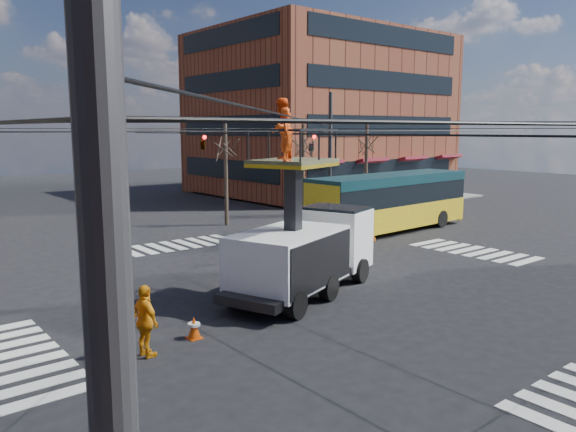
# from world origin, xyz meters

# --- Properties ---
(ground) EXTENTS (120.00, 120.00, 0.00)m
(ground) POSITION_xyz_m (0.00, 0.00, 0.00)
(ground) COLOR black
(ground) RESTS_ON ground
(sidewalk_ne) EXTENTS (18.00, 18.00, 0.12)m
(sidewalk_ne) POSITION_xyz_m (21.00, 21.00, 0.06)
(sidewalk_ne) COLOR slate
(sidewalk_ne) RESTS_ON ground
(crosswalks) EXTENTS (22.40, 22.40, 0.02)m
(crosswalks) POSITION_xyz_m (0.00, 0.00, 0.01)
(crosswalks) COLOR silver
(crosswalks) RESTS_ON ground
(building_ne) EXTENTS (20.06, 16.06, 14.00)m
(building_ne) POSITION_xyz_m (21.98, 23.98, 7.00)
(building_ne) COLOR brown
(building_ne) RESTS_ON ground
(overhead_network) EXTENTS (24.24, 24.24, 8.00)m
(overhead_network) POSITION_xyz_m (-0.07, 0.40, 4.29)
(overhead_network) COLOR #2D2D30
(overhead_network) RESTS_ON ground
(tree_a) EXTENTS (2.00, 2.00, 6.00)m
(tree_a) POSITION_xyz_m (5.00, 13.50, 4.63)
(tree_a) COLOR #382B21
(tree_a) RESTS_ON ground
(tree_b) EXTENTS (2.00, 2.00, 6.00)m
(tree_b) POSITION_xyz_m (11.00, 13.50, 4.63)
(tree_b) COLOR #382B21
(tree_b) RESTS_ON ground
(tree_c) EXTENTS (2.00, 2.00, 6.00)m
(tree_c) POSITION_xyz_m (17.00, 13.50, 4.63)
(tree_c) COLOR #382B21
(tree_c) RESTS_ON ground
(utility_truck) EXTENTS (7.36, 4.57, 6.66)m
(utility_truck) POSITION_xyz_m (-0.53, -0.08, 2.12)
(utility_truck) COLOR black
(utility_truck) RESTS_ON ground
(city_bus) EXTENTS (11.16, 3.22, 3.20)m
(city_bus) POSITION_xyz_m (10.95, 5.96, 1.72)
(city_bus) COLOR gold
(city_bus) RESTS_ON ground
(traffic_cone) EXTENTS (0.36, 0.36, 0.62)m
(traffic_cone) POSITION_xyz_m (-5.74, -1.55, 0.31)
(traffic_cone) COLOR #D04508
(traffic_cone) RESTS_ON ground
(worker_ground) EXTENTS (0.55, 1.12, 1.85)m
(worker_ground) POSITION_xyz_m (-7.29, -1.90, 0.93)
(worker_ground) COLOR orange
(worker_ground) RESTS_ON ground
(flagger) EXTENTS (1.38, 1.52, 2.05)m
(flagger) POSITION_xyz_m (5.28, 2.72, 1.03)
(flagger) COLOR orange
(flagger) RESTS_ON ground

